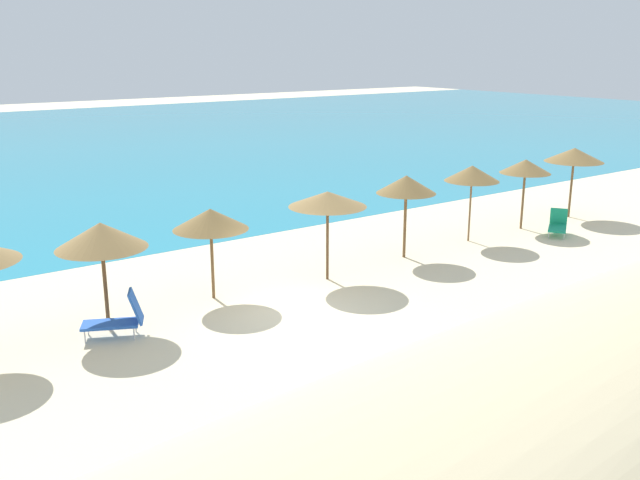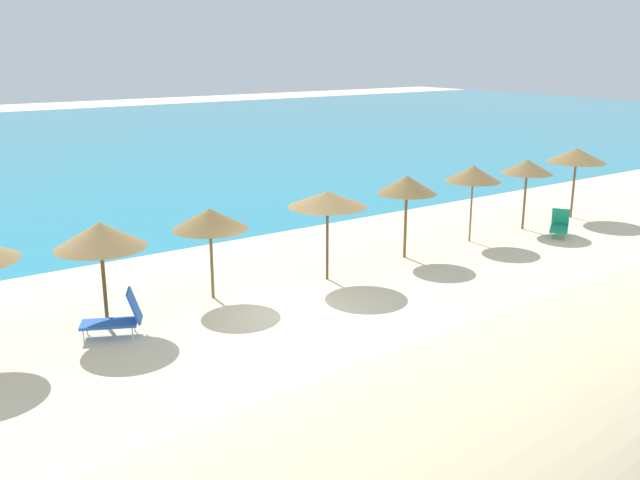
% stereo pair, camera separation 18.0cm
% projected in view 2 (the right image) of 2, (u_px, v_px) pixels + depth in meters
% --- Properties ---
extents(ground_plane, '(160.00, 160.00, 0.00)m').
position_uv_depth(ground_plane, '(294.00, 314.00, 18.78)').
color(ground_plane, beige).
extents(dune_ridge, '(49.67, 10.25, 1.71)m').
position_uv_depth(dune_ridge, '(423.00, 466.00, 10.49)').
color(dune_ridge, beige).
rests_on(dune_ridge, ground_plane).
extents(beach_umbrella_3, '(2.25, 2.25, 2.78)m').
position_uv_depth(beach_umbrella_3, '(100.00, 235.00, 17.23)').
color(beach_umbrella_3, brown).
rests_on(beach_umbrella_3, ground_plane).
extents(beach_umbrella_4, '(2.12, 2.12, 2.61)m').
position_uv_depth(beach_umbrella_4, '(210.00, 219.00, 19.40)').
color(beach_umbrella_4, brown).
rests_on(beach_umbrella_4, ground_plane).
extents(beach_umbrella_5, '(2.37, 2.37, 2.76)m').
position_uv_depth(beach_umbrella_5, '(327.00, 199.00, 20.93)').
color(beach_umbrella_5, brown).
rests_on(beach_umbrella_5, ground_plane).
extents(beach_umbrella_6, '(2.00, 2.00, 2.82)m').
position_uv_depth(beach_umbrella_6, '(407.00, 185.00, 23.18)').
color(beach_umbrella_6, brown).
rests_on(beach_umbrella_6, ground_plane).
extents(beach_umbrella_7, '(1.98, 1.98, 2.81)m').
position_uv_depth(beach_umbrella_7, '(473.00, 174.00, 25.15)').
color(beach_umbrella_7, brown).
rests_on(beach_umbrella_7, ground_plane).
extents(beach_umbrella_8, '(1.95, 1.95, 2.75)m').
position_uv_depth(beach_umbrella_8, '(527.00, 167.00, 26.90)').
color(beach_umbrella_8, brown).
rests_on(beach_umbrella_8, ground_plane).
extents(beach_umbrella_9, '(2.39, 2.39, 2.91)m').
position_uv_depth(beach_umbrella_9, '(577.00, 155.00, 28.74)').
color(beach_umbrella_9, brown).
rests_on(beach_umbrella_9, ground_plane).
extents(lounge_chair_0, '(1.44, 1.26, 0.95)m').
position_uv_depth(lounge_chair_0, '(559.00, 225.00, 26.55)').
color(lounge_chair_0, '#199972').
rests_on(lounge_chair_0, ground_plane).
extents(lounge_chair_1, '(1.60, 1.21, 1.19)m').
position_uv_depth(lounge_chair_1, '(118.00, 317.00, 17.21)').
color(lounge_chair_1, blue).
rests_on(lounge_chair_1, ground_plane).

